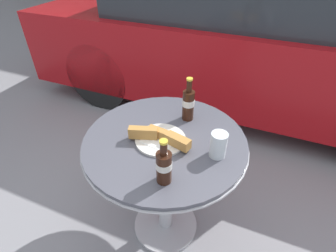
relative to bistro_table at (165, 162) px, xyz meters
name	(u,v)px	position (x,y,z in m)	size (l,w,h in m)	color
ground_plane	(166,224)	(0.00, 0.00, -0.57)	(30.00, 30.00, 0.00)	gray
bistro_table	(165,162)	(0.00, 0.00, 0.00)	(0.81, 0.81, 0.73)	#B7B7BC
cola_bottle_left	(188,104)	(0.04, 0.21, 0.25)	(0.06, 0.06, 0.24)	#33190F
cola_bottle_right	(164,166)	(0.10, -0.24, 0.24)	(0.06, 0.06, 0.21)	#33190F
drinking_glass	(218,146)	(0.26, -0.01, 0.21)	(0.07, 0.07, 0.12)	#C68923
lunch_plate_near	(160,138)	(-0.01, -0.03, 0.18)	(0.31, 0.25, 0.07)	silver
parked_car	(242,35)	(0.05, 1.88, 0.11)	(4.17, 1.74, 1.44)	#9E0F14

